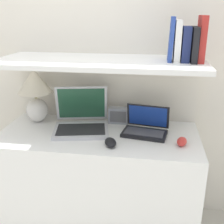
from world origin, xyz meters
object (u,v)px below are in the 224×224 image
book_navy (186,44)px  book_blue (171,39)px  table_lamp (35,90)px  second_mouse (182,141)px  computer_mouse (110,142)px  book_black (194,45)px  laptop_small (146,128)px  router_box (119,115)px  book_red (201,39)px  book_white (177,41)px  laptop_large (81,121)px

book_navy → book_blue: 0.08m
table_lamp → second_mouse: (0.92, -0.21, -0.20)m
computer_mouse → book_black: bearing=27.2°
laptop_small → book_blue: 0.53m
router_box → book_red: bearing=-14.7°
book_white → computer_mouse: bearing=-147.0°
table_lamp → book_black: 1.01m
book_black → book_white: 0.09m
book_navy → book_blue: (-0.08, 0.00, 0.02)m
table_lamp → router_box: (0.54, 0.05, -0.16)m
table_lamp → laptop_large: bearing=-14.3°
table_lamp → second_mouse: size_ratio=3.39×
table_lamp → second_mouse: table_lamp is taller
book_black → book_blue: bearing=180.0°
book_navy → book_blue: book_blue is taller
book_red → book_white: bearing=180.0°
laptop_small → book_black: 0.54m
table_lamp → book_white: book_white is taller
book_black → book_blue: (-0.12, 0.00, 0.03)m
router_box → book_white: book_white is taller
laptop_large → book_black: bearing=1.1°
computer_mouse → second_mouse: bearing=10.3°
router_box → book_red: size_ratio=0.54×
laptop_large → second_mouse: (0.60, -0.13, -0.03)m
router_box → book_navy: bearing=-17.6°
book_red → book_navy: book_red is taller
table_lamp → book_navy: size_ratio=1.89×
second_mouse → router_box: (-0.39, 0.26, 0.03)m
book_navy → router_box: bearing=162.4°
table_lamp → book_white: bearing=-4.6°
laptop_small → second_mouse: laptop_small is taller
laptop_large → laptop_small: size_ratio=1.35×
table_lamp → laptop_large: (0.32, -0.08, -0.17)m
book_navy → laptop_large: bearing=-178.8°
book_navy → computer_mouse: bearing=-150.2°
book_red → book_white: 0.12m
second_mouse → book_navy: book_navy is taller
book_white → book_navy: bearing=0.0°
book_red → book_blue: bearing=180.0°
book_blue → table_lamp: bearing=175.3°
laptop_large → table_lamp: bearing=165.7°
laptop_large → router_box: 0.25m
book_blue → book_navy: bearing=0.0°
book_red → book_navy: 0.08m
laptop_large → second_mouse: laptop_large is taller
book_red → book_navy: bearing=180.0°
second_mouse → book_white: bearing=110.9°
laptop_large → book_navy: book_navy is taller
table_lamp → book_blue: book_blue is taller
router_box → book_red: book_red is taller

